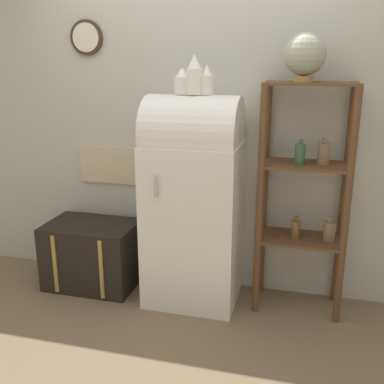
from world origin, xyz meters
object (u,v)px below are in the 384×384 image
Objects in this scene: globe at (305,55)px; vase_center at (194,76)px; vase_right at (207,81)px; refrigerator at (193,199)px; suitcase_trunk at (92,254)px; vase_left at (182,82)px.

vase_center is at bearing -176.38° from globe.
globe reaches higher than vase_right.
refrigerator is 0.88m from vase_center.
refrigerator is 1.01m from suitcase_trunk.
vase_center reaches higher than refrigerator.
suitcase_trunk is 3.56× the size of vase_right.
globe is 0.66m from vase_right.
globe reaches higher than refrigerator.
refrigerator is at bearing -174.43° from vase_right.
vase_right is at bearing 0.60° from suitcase_trunk.
refrigerator is at bearing -176.91° from globe.
vase_right is at bearing -0.01° from vase_left.
globe is at bearing 2.15° from vase_left.
vase_center is at bearing -38.02° from refrigerator.
vase_right is (0.09, 0.01, 0.85)m from refrigerator.
vase_left reaches higher than refrigerator.
vase_center reaches higher than suitcase_trunk.
globe is 1.73× the size of vase_left.
suitcase_trunk is 1.59m from vase_left.
refrigerator is 5.03× the size of globe.
refrigerator is 0.84m from vase_left.
vase_left is (-0.08, 0.01, 0.84)m from refrigerator.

